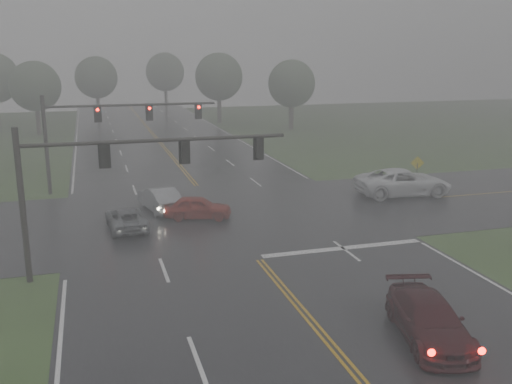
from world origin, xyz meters
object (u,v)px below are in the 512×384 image
object	(u,v)px
sedan_red	(198,219)
car_grey	(127,229)
sedan_maroon	(427,339)
pickup_white	(403,195)
sedan_silver	(160,211)
signal_gantry_far	(100,123)
signal_gantry_near	(108,171)

from	to	relation	value
sedan_red	car_grey	size ratio (longest dim) A/B	0.93
sedan_red	sedan_maroon	bearing A→B (deg)	-147.34
sedan_red	pickup_white	xyz separation A→B (m)	(14.58, 1.62, 0.00)
sedan_silver	signal_gantry_far	world-z (taller)	signal_gantry_far
sedan_silver	car_grey	size ratio (longest dim) A/B	1.06
sedan_silver	signal_gantry_far	distance (m)	8.67
signal_gantry_far	sedan_red	bearing A→B (deg)	-60.44
sedan_red	car_grey	xyz separation A→B (m)	(-4.19, -0.93, 0.00)
signal_gantry_near	signal_gantry_far	bearing A→B (deg)	89.55
car_grey	signal_gantry_near	world-z (taller)	signal_gantry_near
pickup_white	car_grey	bearing A→B (deg)	102.04
car_grey	pickup_white	distance (m)	18.95
sedan_maroon	sedan_silver	bearing A→B (deg)	122.52
car_grey	signal_gantry_far	bearing A→B (deg)	-89.35
sedan_silver	car_grey	distance (m)	4.03
sedan_maroon	pickup_white	world-z (taller)	pickup_white
sedan_maroon	signal_gantry_far	bearing A→B (deg)	124.13
sedan_red	pickup_white	distance (m)	14.67
car_grey	signal_gantry_far	world-z (taller)	signal_gantry_far
car_grey	pickup_white	world-z (taller)	pickup_white
sedan_maroon	pickup_white	bearing A→B (deg)	74.79
sedan_silver	signal_gantry_far	bearing A→B (deg)	-76.16
signal_gantry_near	signal_gantry_far	distance (m)	16.26
pickup_white	signal_gantry_near	bearing A→B (deg)	118.67
sedan_maroon	car_grey	size ratio (longest dim) A/B	1.16
car_grey	pickup_white	xyz separation A→B (m)	(18.78, 2.55, 0.00)
sedan_maroon	sedan_red	bearing A→B (deg)	119.18
sedan_maroon	pickup_white	xyz separation A→B (m)	(9.75, 18.22, 0.00)
sedan_red	signal_gantry_far	size ratio (longest dim) A/B	0.33
sedan_maroon	signal_gantry_far	distance (m)	27.79
sedan_red	pickup_white	bearing A→B (deg)	-67.26
sedan_maroon	pickup_white	size ratio (longest dim) A/B	0.76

